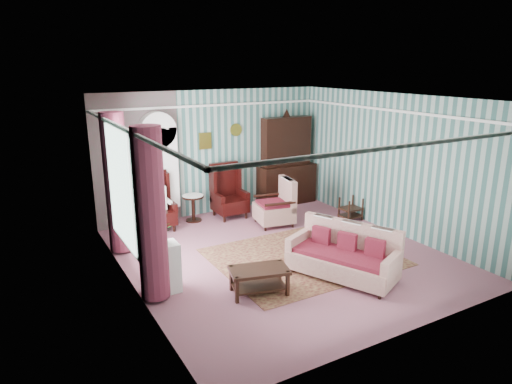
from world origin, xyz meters
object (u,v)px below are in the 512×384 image
sofa (343,249)px  floral_armchair (274,206)px  plant_stand (161,269)px  seated_woman (156,204)px  wingback_left (156,202)px  dresser_hutch (287,158)px  round_side_table (193,208)px  bookcase (160,174)px  coffee_table (259,281)px  wingback_right (230,191)px  nest_table (351,208)px

sofa → floral_armchair: bearing=-32.8°
plant_stand → seated_woman: bearing=73.8°
wingback_left → plant_stand: (-0.80, -2.75, -0.22)m
dresser_hutch → wingback_left: dresser_hutch is taller
round_side_table → plant_stand: (-1.70, -2.90, 0.10)m
seated_woman → floral_armchair: bearing=-21.8°
bookcase → floral_armchair: bearing=-32.3°
coffee_table → wingback_right: bearing=70.6°
wingback_right → nest_table: 2.81m
sofa → plant_stand: bearing=45.5°
nest_table → coffee_table: size_ratio=0.60×
seated_woman → sofa: (1.99, -3.74, -0.08)m
wingback_right → round_side_table: size_ratio=2.08×
wingback_left → sofa: size_ratio=0.69×
wingback_left → round_side_table: bearing=9.5°
wingback_left → nest_table: (4.07, -1.55, -0.35)m
wingback_right → coffee_table: size_ratio=1.38×
nest_table → sofa: size_ratio=0.30×
sofa → wingback_left: bearing=3.0°
wingback_left → nest_table: size_ratio=2.31×
bookcase → nest_table: size_ratio=4.15×
bookcase → wingback_right: 1.63m
wingback_right → seated_woman: bearing=180.0°
seated_woman → round_side_table: 0.96m
coffee_table → bookcase: bearing=93.7°
wingback_left → coffee_table: (0.50, -3.54, -0.42)m
bookcase → round_side_table: bookcase is taller
sofa → coffee_table: sofa is taller
wingback_right → sofa: size_ratio=0.69×
wingback_right → sofa: 3.75m
bookcase → floral_armchair: bookcase is taller
wingback_left → seated_woman: bearing=0.0°
bookcase → plant_stand: 3.39m
wingback_left → plant_stand: wingback_left is taller
bookcase → dresser_hutch: size_ratio=0.95×
bookcase → round_side_table: size_ratio=3.73×
round_side_table → floral_armchair: bearing=-36.8°
wingback_right → coffee_table: bearing=-109.4°
round_side_table → sofa: (1.09, -3.89, 0.21)m
plant_stand → floral_armchair: 3.65m
round_side_table → wingback_right: bearing=-10.0°
coffee_table → wingback_left: bearing=98.1°
plant_stand → coffee_table: plant_stand is taller
nest_table → seated_woman: bearing=159.2°
bookcase → coffee_table: bearing=-86.3°
round_side_table → coffee_table: round_side_table is taller
wingback_right → wingback_left: bearing=180.0°
bookcase → dresser_hutch: bearing=-2.1°
wingback_right → seated_woman: wingback_right is taller
seated_woman → nest_table: (4.07, -1.55, -0.32)m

